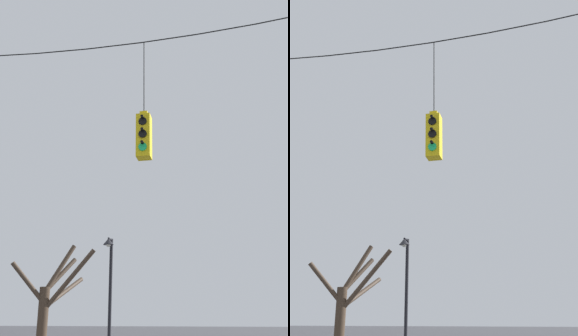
# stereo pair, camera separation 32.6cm
# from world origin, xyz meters

# --- Properties ---
(span_wire) EXTENTS (10.39, 0.03, 0.33)m
(span_wire) POSITION_xyz_m (0.00, -0.10, 8.88)
(span_wire) COLOR black
(traffic_light_near_right_pole) EXTENTS (0.34, 0.46, 3.28)m
(traffic_light_near_right_pole) POSITION_xyz_m (0.83, -0.11, 6.09)
(traffic_light_near_right_pole) COLOR yellow
(street_lamp) EXTENTS (0.38, 0.67, 4.70)m
(street_lamp) POSITION_xyz_m (-1.55, 5.74, 3.17)
(street_lamp) COLOR black
(street_lamp) RESTS_ON ground_plane
(bare_tree) EXTENTS (3.11, 3.40, 4.71)m
(bare_tree) POSITION_xyz_m (-4.07, 6.47, 2.30)
(bare_tree) COLOR #423326
(bare_tree) RESTS_ON ground_plane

